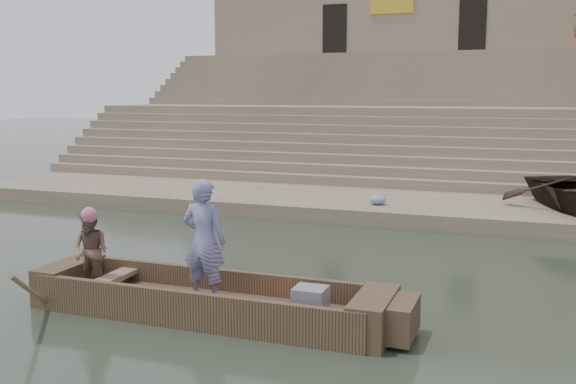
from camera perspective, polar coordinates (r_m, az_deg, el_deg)
The scene contains 12 objects.
ground at distance 10.34m, azimuth 14.81°, elevation -10.56°, with size 120.00×120.00×0.00m, color #263024.
lower_landing at distance 18.04m, azimuth 17.31°, elevation -1.76°, with size 32.00×4.00×0.40m, color gray.
mid_landing at distance 25.33m, azimuth 18.36°, elevation 3.86°, with size 32.00×3.00×2.80m, color gray.
upper_landing at distance 32.26m, azimuth 18.91°, elevation 6.93°, with size 32.00×3.00×5.20m, color gray.
ghat_steps at distance 26.99m, azimuth 18.53°, elevation 4.98°, with size 32.00×11.00×5.20m.
building_wall at distance 36.31m, azimuth 19.32°, elevation 11.81°, with size 32.00×5.07×11.20m.
main_rowboat at distance 10.11m, azimuth -6.99°, elevation -10.12°, with size 5.00×1.30×0.22m, color brown.
rowboat_trim at distance 9.95m, azimuth -5.96°, elevation -9.21°, with size 6.04×2.63×1.96m.
standing_man at distance 9.84m, azimuth -7.35°, elevation -4.26°, with size 0.69×0.45×1.89m, color navy.
rowing_man at distance 10.83m, azimuth -16.89°, elevation -5.00°, with size 0.63×0.49×1.29m, color #27775D.
television at distance 9.41m, azimuth 1.90°, elevation -9.51°, with size 0.46×0.42×0.40m.
cloth_bundles at distance 16.93m, azimuth 20.98°, elevation -1.47°, with size 8.37×0.76×0.26m.
Camera 1 is at (0.82, -9.74, 3.37)m, focal length 40.60 mm.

